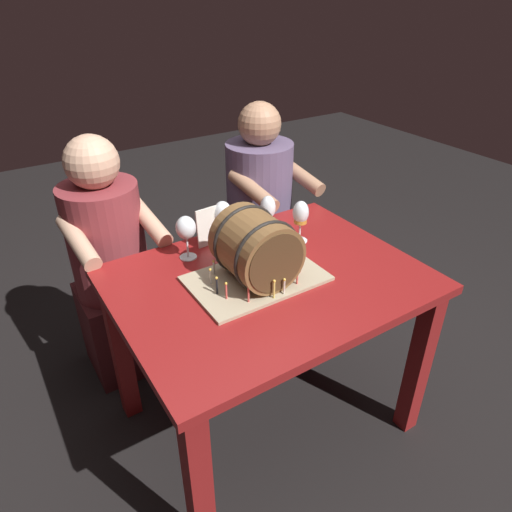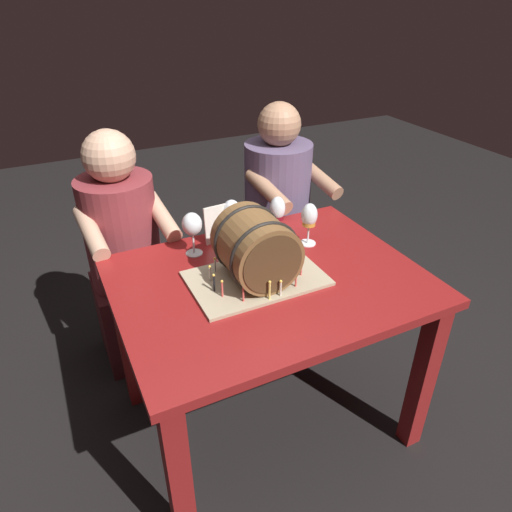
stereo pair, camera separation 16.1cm
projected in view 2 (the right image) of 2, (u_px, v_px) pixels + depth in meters
ground_plane at (267, 417)px, 2.06m from camera, size 8.00×8.00×0.00m
dining_table at (269, 306)px, 1.74m from camera, size 1.10×0.84×0.75m
barrel_cake at (256, 251)px, 1.60m from camera, size 0.48×0.31×0.26m
wine_glass_empty at (192, 225)px, 1.76m from camera, size 0.08×0.08×0.18m
wine_glass_amber at (309, 217)px, 1.83m from camera, size 0.07×0.07×0.18m
wine_glass_rose at (233, 213)px, 1.88m from camera, size 0.07×0.07×0.17m
wine_glass_red at (277, 211)px, 1.89m from camera, size 0.06×0.06×0.18m
menu_card at (217, 224)px, 1.87m from camera, size 0.11×0.03×0.16m
person_seated_left at (127, 264)px, 2.15m from camera, size 0.39×0.48×1.17m
person_seated_right at (277, 227)px, 2.44m from camera, size 0.40×0.50×1.20m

